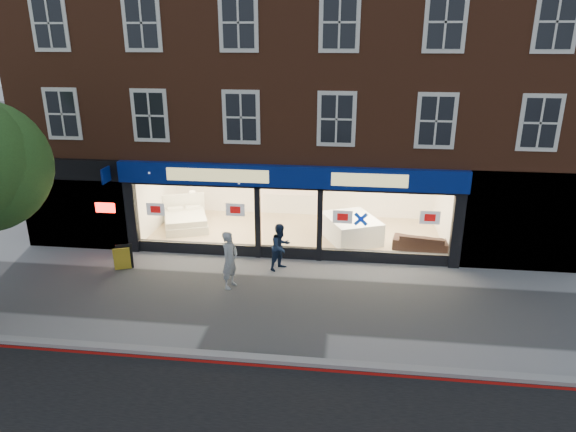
% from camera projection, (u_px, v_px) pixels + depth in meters
% --- Properties ---
extents(ground, '(120.00, 120.00, 0.00)m').
position_uv_depth(ground, '(276.00, 301.00, 14.81)').
color(ground, gray).
rests_on(ground, ground).
extents(kerb_line, '(60.00, 0.10, 0.01)m').
position_uv_depth(kerb_line, '(256.00, 365.00, 11.91)').
color(kerb_line, '#8C0A07').
rests_on(kerb_line, ground).
extents(kerb_stone, '(60.00, 0.25, 0.12)m').
position_uv_depth(kerb_stone, '(258.00, 358.00, 12.08)').
color(kerb_stone, gray).
rests_on(kerb_stone, ground).
extents(showroom_floor, '(11.00, 4.50, 0.10)m').
position_uv_depth(showroom_floor, '(295.00, 233.00, 19.71)').
color(showroom_floor, tan).
rests_on(showroom_floor, ground).
extents(building, '(19.00, 8.26, 10.30)m').
position_uv_depth(building, '(301.00, 52.00, 19.08)').
color(building, brown).
rests_on(building, ground).
extents(display_bed, '(2.23, 2.43, 1.12)m').
position_uv_depth(display_bed, '(186.00, 220.00, 20.11)').
color(display_bed, white).
rests_on(display_bed, showroom_floor).
extents(bedside_table, '(0.53, 0.53, 0.55)m').
position_uv_depth(bedside_table, '(194.00, 211.00, 21.28)').
color(bedside_table, brown).
rests_on(bedside_table, showroom_floor).
extents(mattress_stack, '(2.41, 2.63, 0.84)m').
position_uv_depth(mattress_stack, '(351.00, 228.00, 18.91)').
color(mattress_stack, white).
rests_on(mattress_stack, showroom_floor).
extents(sofa, '(2.10, 1.14, 0.58)m').
position_uv_depth(sofa, '(422.00, 242.00, 18.01)').
color(sofa, black).
rests_on(sofa, showroom_floor).
extents(a_board, '(0.62, 0.52, 0.82)m').
position_uv_depth(a_board, '(123.00, 258.00, 16.69)').
color(a_board, gold).
rests_on(a_board, ground).
extents(pedestrian_grey, '(0.62, 0.76, 1.79)m').
position_uv_depth(pedestrian_grey, '(230.00, 260.00, 15.36)').
color(pedestrian_grey, '#A2A5A9').
rests_on(pedestrian_grey, ground).
extents(pedestrian_blue, '(0.94, 0.96, 1.56)m').
position_uv_depth(pedestrian_blue, '(281.00, 247.00, 16.59)').
color(pedestrian_blue, '#182743').
rests_on(pedestrian_blue, ground).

